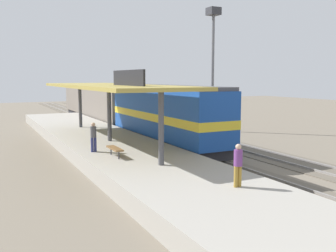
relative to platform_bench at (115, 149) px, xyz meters
name	(u,v)px	position (x,y,z in m)	size (l,w,h in m)	color
ground_plane	(193,146)	(8.00, 5.13, -1.34)	(120.00, 120.00, 0.00)	#706656
track_near	(170,148)	(6.00, 5.13, -1.31)	(3.20, 110.00, 0.16)	#5F5649
track_far	(221,143)	(10.60, 5.13, -1.31)	(3.20, 110.00, 0.16)	#5F5649
platform	(110,147)	(1.40, 5.13, -0.89)	(6.00, 44.00, 0.90)	#9E998E
station_canopy	(109,87)	(1.40, 5.04, 3.19)	(5.20, 18.00, 4.70)	#47474C
platform_bench	(115,149)	(0.00, 0.00, 0.00)	(0.44, 1.70, 0.50)	#333338
locomotive	(165,115)	(6.00, 5.93, 1.07)	(2.93, 14.43, 4.44)	#28282D
passenger_carriage_single	(97,102)	(6.00, 23.93, 0.97)	(2.90, 20.00, 4.24)	#28282D
light_mast	(213,43)	(13.80, 11.34, 7.05)	(1.10, 1.10, 11.70)	slate
person_waiting	(238,163)	(2.45, -7.57, 0.51)	(0.34, 0.34, 1.71)	olive
person_walking	(93,135)	(-0.63, 1.88, 0.51)	(0.34, 0.34, 1.71)	navy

